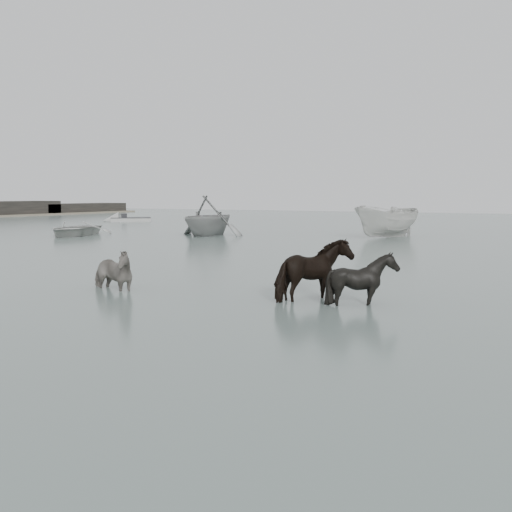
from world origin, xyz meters
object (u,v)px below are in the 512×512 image
pony_pinto (110,262)px  pony_dark (315,266)px  pony_black (362,273)px  rowboat_lead (74,227)px

pony_pinto → pony_dark: size_ratio=1.05×
pony_black → rowboat_lead: 25.46m
pony_dark → rowboat_lead: size_ratio=0.34×
pony_pinto → pony_black: size_ratio=1.19×
pony_pinto → rowboat_lead: pony_pinto is taller
pony_pinto → pony_black: bearing=-70.3°
pony_pinto → rowboat_lead: bearing=57.7°
pony_dark → pony_black: (1.13, -0.03, -0.09)m
pony_dark → pony_black: pony_dark is taller
pony_pinto → pony_dark: bearing=-67.9°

